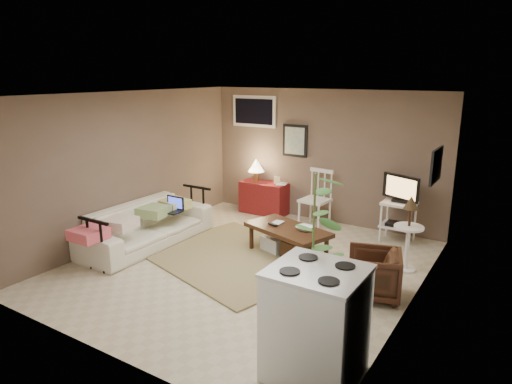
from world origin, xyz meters
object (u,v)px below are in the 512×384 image
Objects in this scene: side_table at (409,225)px; armchair at (373,272)px; sofa at (147,219)px; tv_stand at (399,207)px; spindle_chair at (315,200)px; coffee_table at (287,239)px; potted_plant at (313,244)px; red_console at (263,195)px; stove at (316,323)px.

armchair is at bearing -98.58° from side_table.
armchair is at bearing -86.60° from sofa.
armchair is at bearing -82.54° from tv_stand.
tv_stand reaches higher than spindle_chair.
side_table is at bearing 154.22° from armchair.
side_table reaches higher than coffee_table.
tv_stand is (1.46, 0.01, 0.11)m from spindle_chair.
sofa is at bearing 167.68° from potted_plant.
tv_stand is 2.99m from potted_plant.
spindle_chair is at bearing -8.98° from red_console.
armchair is at bearing 91.38° from stove.
potted_plant is at bearing -102.32° from sofa.
tv_stand is at bearing 50.87° from coffee_table.
potted_plant is (2.53, -3.15, 0.54)m from red_console.
potted_plant is (-0.12, -2.97, 0.32)m from tv_stand.
side_table is 1.07m from armchair.
armchair is at bearing 66.69° from potted_plant.
potted_plant reaches higher than sofa.
coffee_table is 1.38× the size of spindle_chair.
sofa is 2.20× the size of spindle_chair.
sofa is at bearing 157.03° from stove.
coffee_table is at bearing -127.68° from armchair.
coffee_table is at bearing -81.01° from spindle_chair.
coffee_table is 1.27× the size of tv_stand.
sofa is at bearing -105.39° from red_console.
red_console is 1.02× the size of stove.
armchair is (2.93, -2.23, -0.05)m from red_console.
potted_plant is 1.62× the size of stove.
sofa is 2.10× the size of side_table.
potted_plant is (-0.39, -0.91, 0.58)m from armchair.
sofa is 1.32× the size of potted_plant.
side_table is 0.63× the size of potted_plant.
sofa is 3.48× the size of armchair.
spindle_chair is 4.20m from stove.
armchair is 0.38× the size of potted_plant.
side_table is 1.66× the size of armchair.
tv_stand is at bearing 87.61° from potted_plant.
tv_stand is at bearing -55.70° from sofa.
red_console is at bearing 130.55° from coffee_table.
stove reaches higher than sofa.
spindle_chair is 2.16m from side_table.
sofa is 2.03× the size of tv_stand.
spindle_chair is 0.97× the size of stove.
red_console is at bearing 128.81° from potted_plant.
spindle_chair is 1.58× the size of armchair.
side_table is 1.02× the size of stove.
potted_plant is at bearing -65.75° from spindle_chair.
red_console is at bearing 171.02° from spindle_chair.
spindle_chair is (1.87, 2.26, 0.04)m from sofa.
side_table is at bearing -72.08° from sofa.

